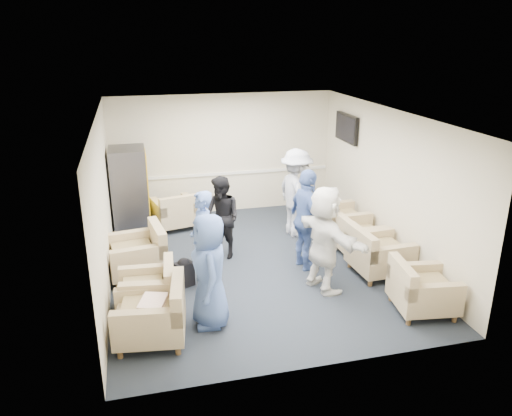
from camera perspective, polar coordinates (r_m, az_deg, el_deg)
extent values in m
plane|color=#1B212B|center=(9.04, -0.11, -6.51)|extent=(6.00, 6.00, 0.00)
plane|color=silver|center=(8.22, -0.13, 10.66)|extent=(6.00, 6.00, 0.00)
cube|color=beige|center=(11.36, -3.79, 6.16)|extent=(5.00, 0.02, 2.70)
cube|color=beige|center=(5.87, 7.01, -7.07)|extent=(5.00, 0.02, 2.70)
cube|color=beige|center=(8.32, -17.07, 0.31)|extent=(0.02, 6.00, 2.70)
cube|color=beige|center=(9.42, 14.82, 2.74)|extent=(0.02, 6.00, 2.70)
cube|color=silver|center=(11.45, -3.72, 3.95)|extent=(4.98, 0.04, 0.06)
cube|color=black|center=(10.80, 10.32, 8.99)|extent=(0.07, 1.00, 0.58)
cube|color=black|center=(10.79, 10.15, 8.99)|extent=(0.01, 0.92, 0.50)
cube|color=#4E4E56|center=(10.85, 10.46, 8.22)|extent=(0.04, 0.10, 0.25)
cube|color=tan|center=(7.03, -11.95, -12.58)|extent=(1.03, 1.03, 0.30)
cube|color=olive|center=(6.92, -12.06, -11.15)|extent=(0.71, 0.67, 0.11)
cube|color=tan|center=(6.81, -8.93, -9.92)|extent=(0.27, 0.92, 0.43)
cube|color=tan|center=(7.66, -12.38, -9.95)|extent=(0.89, 0.89, 0.27)
cube|color=olive|center=(7.58, -12.48, -8.73)|extent=(0.61, 0.58, 0.10)
cube|color=tan|center=(7.49, -9.90, -7.61)|extent=(0.20, 0.83, 0.39)
cube|color=tan|center=(8.79, -13.50, -5.84)|extent=(1.04, 1.04, 0.30)
cube|color=olive|center=(8.70, -13.60, -4.60)|extent=(0.72, 0.68, 0.11)
cube|color=tan|center=(8.69, -11.18, -3.27)|extent=(0.28, 0.94, 0.44)
cube|color=tan|center=(7.93, 18.54, -9.44)|extent=(0.96, 0.96, 0.28)
cube|color=olive|center=(7.85, 18.69, -8.22)|extent=(0.66, 0.62, 0.10)
cube|color=tan|center=(7.64, 16.38, -7.47)|extent=(0.25, 0.86, 0.40)
cube|color=tan|center=(8.88, 13.92, -5.65)|extent=(0.94, 0.94, 0.30)
cube|color=olive|center=(8.80, 14.03, -4.46)|extent=(0.65, 0.61, 0.11)
cube|color=tan|center=(8.56, 11.95, -3.83)|extent=(0.20, 0.91, 0.42)
cube|color=tan|center=(9.69, 11.43, -3.46)|extent=(0.82, 0.82, 0.26)
cube|color=olive|center=(9.63, 11.50, -2.48)|extent=(0.57, 0.53, 0.09)
cube|color=tan|center=(9.43, 9.74, -1.90)|extent=(0.16, 0.81, 0.38)
cube|color=tan|center=(10.13, 9.63, -2.10)|extent=(0.96, 0.96, 0.30)
cube|color=olive|center=(10.06, 9.69, -1.01)|extent=(0.66, 0.62, 0.11)
cube|color=tan|center=(9.85, 7.74, -0.36)|extent=(0.19, 0.92, 0.43)
cube|color=tan|center=(10.78, -9.24, -0.87)|extent=(1.00, 1.00, 0.28)
cube|color=olive|center=(10.72, -9.30, 0.06)|extent=(0.66, 0.69, 0.10)
cube|color=tan|center=(10.35, -8.75, 0.26)|extent=(0.85, 0.32, 0.39)
cube|color=#4E4E56|center=(10.51, -14.23, 1.89)|extent=(0.70, 0.85, 1.78)
cube|color=orange|center=(10.48, -12.29, 2.52)|extent=(0.02, 0.72, 1.43)
cube|color=black|center=(10.72, -12.00, -1.30)|extent=(0.02, 0.42, 0.11)
cube|color=black|center=(8.34, -8.20, -7.49)|extent=(0.35, 0.31, 0.41)
sphere|color=black|center=(8.26, -8.27, -6.34)|extent=(0.21, 0.21, 0.21)
cube|color=white|center=(6.89, -11.68, -10.67)|extent=(0.43, 0.50, 0.12)
imported|color=#4461A5|center=(6.99, -5.33, -7.18)|extent=(0.55, 0.83, 1.67)
imported|color=#4461A5|center=(8.08, -6.18, -3.59)|extent=(0.42, 0.61, 1.62)
imported|color=black|center=(9.11, -3.90, -1.11)|extent=(0.89, 0.94, 1.53)
imported|color=silver|center=(10.06, 4.61, 1.71)|extent=(0.84, 1.25, 1.80)
imported|color=#4461A5|center=(8.64, 5.80, -1.38)|extent=(0.56, 1.10, 1.80)
imported|color=white|center=(7.96, 7.87, -3.54)|extent=(0.94, 1.70, 1.75)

